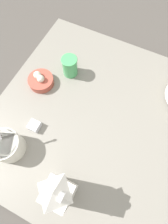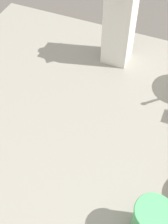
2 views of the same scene
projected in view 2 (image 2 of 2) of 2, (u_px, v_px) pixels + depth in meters
The scene contains 4 objects.
ground_plane at pixel (75, 142), 0.88m from camera, with size 6.00×6.00×0.00m, color #4C4742.
countertop at pixel (75, 138), 0.87m from camera, with size 1.03×1.03×0.03m.
milk_carton at pixel (121, 21), 0.95m from camera, with size 0.08×0.08×0.30m.
drinking_cup at pixel (150, 221), 0.65m from camera, with size 0.08×0.08×0.11m.
Camera 2 is at (0.45, 0.22, 0.73)m, focal length 50.00 mm.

